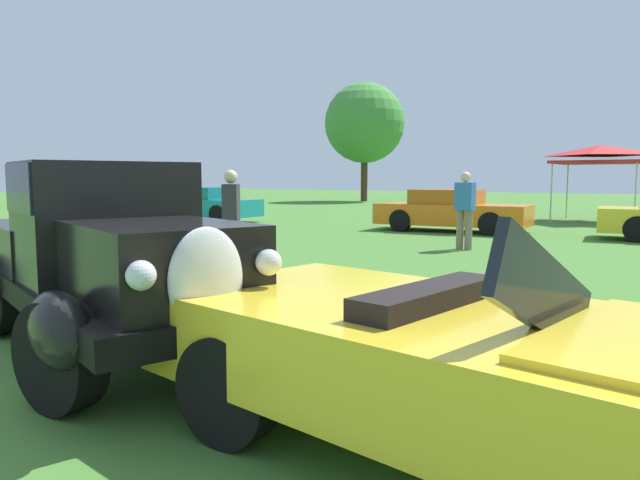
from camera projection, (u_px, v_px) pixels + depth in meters
ground_plane at (91, 355)px, 5.28m from camera, size 120.00×120.00×0.00m
feature_pickup_truck at (105, 256)px, 5.36m from camera, size 4.40×2.80×1.70m
neighbor_convertible at (516, 369)px, 3.09m from camera, size 4.46×2.30×1.40m
show_car_teal at (206, 205)px, 21.32m from camera, size 3.91×1.89×1.22m
show_car_orange at (451, 211)px, 17.32m from camera, size 4.43×2.01×1.22m
spectator_between_cars at (231, 218)px, 9.71m from camera, size 0.42×0.47×1.69m
spectator_by_row at (465, 208)px, 12.92m from camera, size 0.42×0.27×1.69m
canopy_tent_left_field at (600, 153)px, 20.99m from camera, size 2.91×2.91×2.71m
treeline_far_left at (365, 123)px, 38.92m from camera, size 5.22×5.22×7.73m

